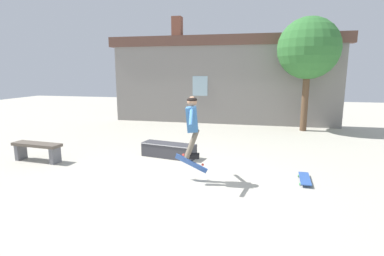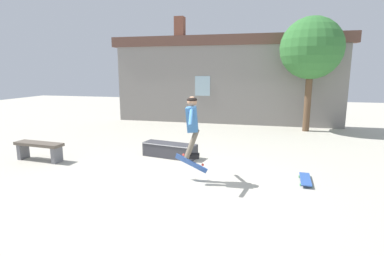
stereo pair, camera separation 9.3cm
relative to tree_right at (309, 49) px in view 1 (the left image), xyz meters
name	(u,v)px [view 1 (the left image)]	position (x,y,z in m)	size (l,w,h in m)	color
ground_plane	(175,184)	(-3.53, -6.91, -3.28)	(40.00, 40.00, 0.00)	#B2AD9E
building_backdrop	(222,78)	(-3.55, 1.02, -1.18)	(10.93, 0.52, 4.87)	gray
tree_right	(309,49)	(0.00, 0.00, 0.00)	(2.42, 2.42, 4.52)	brown
park_bench	(37,148)	(-7.63, -6.12, -2.92)	(1.44, 0.49, 0.51)	brown
skate_ledge	(169,150)	(-4.27, -4.93, -3.08)	(1.62, 0.75, 0.40)	#38383D
skater	(192,122)	(-3.19, -6.70, -1.93)	(0.37, 1.30, 1.33)	teal
skateboard_flipping	(191,163)	(-3.23, -6.62, -2.88)	(0.78, 0.22, 0.47)	#2D519E
skateboard_resting	(305,178)	(-0.74, -6.12, -3.21)	(0.28, 0.86, 0.08)	#2D519E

